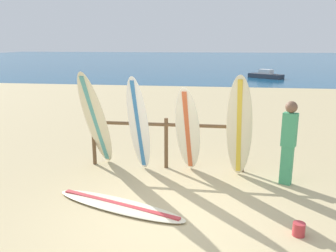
% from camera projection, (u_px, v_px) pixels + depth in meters
% --- Properties ---
extents(ground_plane, '(120.00, 120.00, 0.00)m').
position_uv_depth(ground_plane, '(168.00, 221.00, 5.71)').
color(ground_plane, tan).
extents(ocean_water, '(120.00, 80.00, 0.01)m').
position_uv_depth(ocean_water, '(214.00, 59.00, 61.49)').
color(ocean_water, navy).
rests_on(ocean_water, ground).
extents(surfboard_rack, '(3.61, 0.09, 1.19)m').
position_uv_depth(surfboard_rack, '(166.00, 135.00, 7.97)').
color(surfboard_rack, brown).
rests_on(surfboard_rack, ground).
extents(surfboard_leaning_far_left, '(0.67, 1.22, 2.32)m').
position_uv_depth(surfboard_leaning_far_left, '(96.00, 120.00, 7.81)').
color(surfboard_leaning_far_left, beige).
rests_on(surfboard_leaning_far_left, ground).
extents(surfboard_leaning_left, '(0.58, 0.78, 2.22)m').
position_uv_depth(surfboard_leaning_left, '(139.00, 125.00, 7.59)').
color(surfboard_leaning_left, white).
rests_on(surfboard_leaning_left, ground).
extents(surfboard_leaning_center_left, '(0.63, 1.02, 2.03)m').
position_uv_depth(surfboard_leaning_center_left, '(188.00, 131.00, 7.45)').
color(surfboard_leaning_center_left, white).
rests_on(surfboard_leaning_center_left, ground).
extents(surfboard_leaning_center, '(0.63, 0.71, 2.28)m').
position_uv_depth(surfboard_leaning_center, '(239.00, 128.00, 7.25)').
color(surfboard_leaning_center, beige).
rests_on(surfboard_leaning_center, ground).
extents(surfboard_lying_on_sand, '(2.68, 1.37, 0.08)m').
position_uv_depth(surfboard_lying_on_sand, '(119.00, 205.00, 6.20)').
color(surfboard_lying_on_sand, beige).
rests_on(surfboard_lying_on_sand, ground).
extents(beachgoer_standing, '(0.33, 0.28, 1.75)m').
position_uv_depth(beachgoer_standing, '(289.00, 139.00, 7.01)').
color(beachgoer_standing, '#3F9966').
rests_on(beachgoer_standing, ground).
extents(small_boat_offshore, '(2.82, 2.52, 0.71)m').
position_uv_depth(small_boat_offshore, '(266.00, 75.00, 28.40)').
color(small_boat_offshore, '#333842').
rests_on(small_boat_offshore, ocean_water).
extents(sand_bucket, '(0.19, 0.19, 0.21)m').
position_uv_depth(sand_bucket, '(299.00, 229.00, 5.27)').
color(sand_bucket, '#B73338').
rests_on(sand_bucket, ground).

